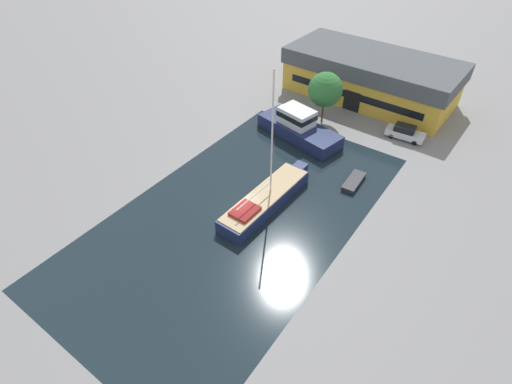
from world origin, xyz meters
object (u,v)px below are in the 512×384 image
Objects in this scene: warehouse_building at (371,76)px; parked_car at (405,133)px; quay_tree_near_building at (325,90)px; small_dinghy at (354,182)px; sailboat_moored at (266,199)px; motor_cruiser at (298,127)px.

warehouse_building is 11.83m from parked_car.
quay_tree_near_building reaches higher than small_dinghy.
quay_tree_near_building is (-2.00, -10.19, 1.39)m from warehouse_building.
sailboat_moored is 1.21× the size of motor_cruiser.
warehouse_building is 21.38m from small_dinghy.
quay_tree_near_building is at bearing -81.69° from parked_car.
motor_cruiser is at bearing -59.82° from parked_car.
warehouse_building reaches higher than small_dinghy.
sailboat_moored is at bearing 52.25° from small_dinghy.
motor_cruiser is at bearing -96.59° from quay_tree_near_building.
motor_cruiser is at bearing 109.17° from sailboat_moored.
quay_tree_near_building reaches higher than warehouse_building.
quay_tree_near_building is at bearing 102.58° from sailboat_moored.
sailboat_moored is at bearing -85.25° from warehouse_building.
warehouse_building reaches higher than parked_car.
motor_cruiser is at bearing -28.17° from small_dinghy.
warehouse_building is at bearing 94.74° from sailboat_moored.
small_dinghy is at bearing -68.34° from warehouse_building.
quay_tree_near_building reaches higher than parked_car.
motor_cruiser is (-0.60, -5.16, -3.18)m from quay_tree_near_building.
sailboat_moored reaches higher than motor_cruiser.
quay_tree_near_building is 18.74m from sailboat_moored.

